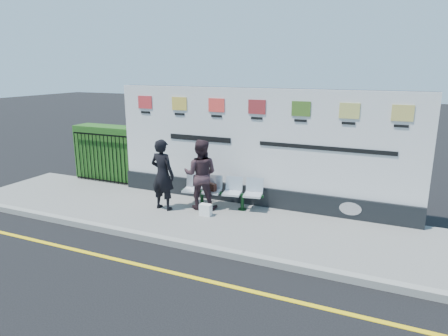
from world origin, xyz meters
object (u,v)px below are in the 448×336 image
Objects in this scene: bench at (222,200)px; woman_left at (163,175)px; billboard at (257,156)px; woman_right at (201,174)px.

bench is 1.13× the size of woman_left.
woman_left is at bearing -147.14° from billboard.
woman_left is 1.01× the size of woman_right.
billboard is 1.52m from woman_right.
billboard is 4.45× the size of woman_left.
bench is 1.63m from woman_left.
woman_right is at bearing -147.73° from woman_left.
billboard is at bearing 32.74° from bench.
woman_right is at bearing -143.75° from billboard.
billboard is 4.50× the size of woman_right.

